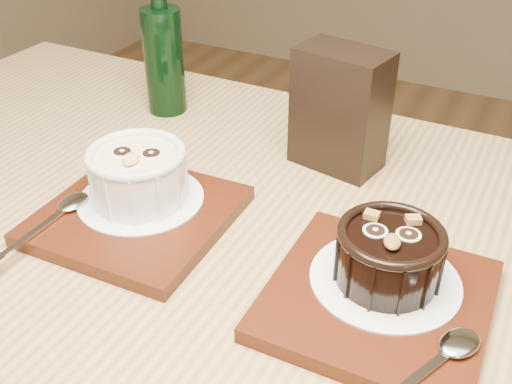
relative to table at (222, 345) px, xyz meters
The scene contains 11 objects.
table is the anchor object (origin of this frame).
tray_left 0.16m from the table, 163.44° to the left, with size 0.18×0.18×0.01m, color #42190B.
doily_left 0.17m from the table, 157.18° to the left, with size 0.13×0.13×0.00m, color white.
ramekin_white 0.19m from the table, 157.20° to the left, with size 0.10×0.10×0.06m.
spoon_left 0.21m from the table, behind, with size 0.03×0.13×0.01m, color silver, non-canonical shape.
tray_right 0.17m from the table, 11.57° to the left, with size 0.18×0.18×0.01m, color #42190B.
doily_right 0.18m from the table, 18.69° to the left, with size 0.13×0.13×0.00m, color white.
ramekin_dark 0.20m from the table, 18.69° to the left, with size 0.09×0.09×0.05m.
spoon_right 0.23m from the table, ahead, with size 0.03×0.13×0.01m, color silver, non-canonical shape.
condiment_stand 0.29m from the table, 84.98° to the left, with size 0.10×0.06×0.14m, color black.
green_bottle 0.40m from the table, 131.63° to the left, with size 0.05×0.05×0.20m.
Camera 1 is at (0.06, -0.18, 1.11)m, focal length 42.00 mm.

